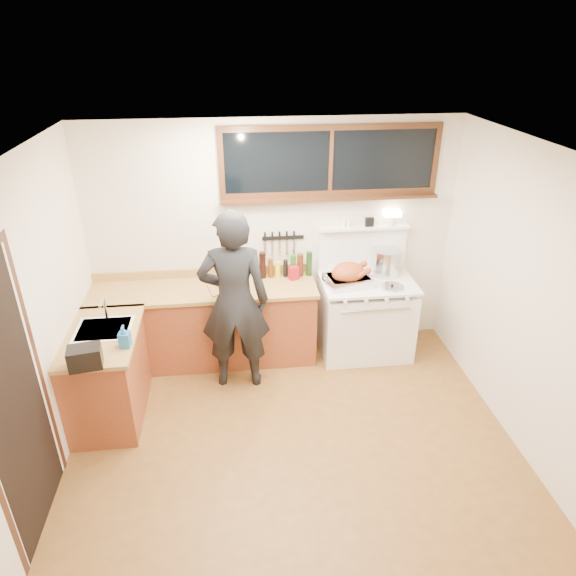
{
  "coord_description": "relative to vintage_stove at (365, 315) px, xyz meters",
  "views": [
    {
      "loc": [
        -0.47,
        -3.51,
        3.38
      ],
      "look_at": [
        0.05,
        0.85,
        1.15
      ],
      "focal_mm": 32.0,
      "sensor_mm": 36.0,
      "label": 1
    }
  ],
  "objects": [
    {
      "name": "back_window",
      "position": [
        -0.4,
        0.31,
        1.6
      ],
      "size": [
        2.32,
        0.13,
        0.77
      ],
      "color": "black",
      "rests_on": "room_shell"
    },
    {
      "name": "soap_bottle",
      "position": [
        -2.43,
        -1.02,
        0.53
      ],
      "size": [
        0.1,
        0.1,
        0.21
      ],
      "color": "#2267AB",
      "rests_on": "counter_left"
    },
    {
      "name": "saucepan",
      "position": [
        0.17,
        0.29,
        0.5
      ],
      "size": [
        0.22,
        0.3,
        0.13
      ],
      "color": "silver",
      "rests_on": "vintage_stove"
    },
    {
      "name": "pot_lid",
      "position": [
        0.21,
        -0.2,
        0.44
      ],
      "size": [
        0.28,
        0.28,
        0.04
      ],
      "color": "silver",
      "rests_on": "vintage_stove"
    },
    {
      "name": "counter_left",
      "position": [
        -2.7,
        -0.79,
        -0.02
      ],
      "size": [
        0.64,
        1.09,
        0.9
      ],
      "color": "brown",
      "rests_on": "ground"
    },
    {
      "name": "coffee_tin",
      "position": [
        -0.81,
        0.13,
        0.51
      ],
      "size": [
        0.12,
        0.11,
        0.15
      ],
      "color": "maroon",
      "rests_on": "counter_back"
    },
    {
      "name": "left_doorway",
      "position": [
        -2.99,
        -1.96,
        0.62
      ],
      "size": [
        0.02,
        1.04,
        2.17
      ],
      "color": "black",
      "rests_on": "ground"
    },
    {
      "name": "cutting_board",
      "position": [
        -1.52,
        -0.0,
        0.49
      ],
      "size": [
        0.47,
        0.39,
        0.14
      ],
      "color": "#A88042",
      "rests_on": "counter_back"
    },
    {
      "name": "counter_back",
      "position": [
        -1.8,
        0.04,
        -0.01
      ],
      "size": [
        2.44,
        0.64,
        1.0
      ],
      "color": "brown",
      "rests_on": "ground"
    },
    {
      "name": "knife_strip",
      "position": [
        -0.92,
        0.32,
        0.84
      ],
      "size": [
        0.46,
        0.03,
        0.28
      ],
      "color": "black",
      "rests_on": "room_shell"
    },
    {
      "name": "stockpot",
      "position": [
        0.24,
        0.15,
        0.58
      ],
      "size": [
        0.39,
        0.39,
        0.3
      ],
      "color": "silver",
      "rests_on": "vintage_stove"
    },
    {
      "name": "pitcher",
      "position": [
        -1.29,
        0.21,
        0.51
      ],
      "size": [
        0.11,
        0.11,
        0.16
      ],
      "color": "white",
      "rests_on": "counter_back"
    },
    {
      "name": "vintage_stove",
      "position": [
        0.0,
        0.0,
        0.0
      ],
      "size": [
        1.02,
        0.74,
        1.6
      ],
      "color": "white",
      "rests_on": "ground"
    },
    {
      "name": "room_shell",
      "position": [
        -1.0,
        -1.41,
        1.18
      ],
      "size": [
        4.1,
        3.6,
        2.65
      ],
      "color": "beige",
      "rests_on": "ground"
    },
    {
      "name": "man",
      "position": [
        -1.47,
        -0.43,
        0.49
      ],
      "size": [
        0.73,
        0.5,
        1.92
      ],
      "color": "black",
      "rests_on": "ground"
    },
    {
      "name": "bottle_cluster",
      "position": [
        -0.89,
        0.22,
        0.56
      ],
      "size": [
        0.59,
        0.07,
        0.3
      ],
      "color": "black",
      "rests_on": "counter_back"
    },
    {
      "name": "roast_turkey",
      "position": [
        -0.24,
        -0.06,
        0.54
      ],
      "size": [
        0.52,
        0.43,
        0.26
      ],
      "color": "silver",
      "rests_on": "vintage_stove"
    },
    {
      "name": "toaster",
      "position": [
        -2.7,
        -1.29,
        0.52
      ],
      "size": [
        0.29,
        0.22,
        0.18
      ],
      "color": "black",
      "rests_on": "counter_left"
    },
    {
      "name": "sink_unit",
      "position": [
        -2.68,
        -0.71,
        0.38
      ],
      "size": [
        0.5,
        0.45,
        0.37
      ],
      "color": "white",
      "rests_on": "counter_left"
    },
    {
      "name": "ground_plane",
      "position": [
        -1.0,
        -1.41,
        -0.48
      ],
      "size": [
        4.0,
        3.5,
        0.02
      ],
      "primitive_type": "cube",
      "color": "brown"
    }
  ]
}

